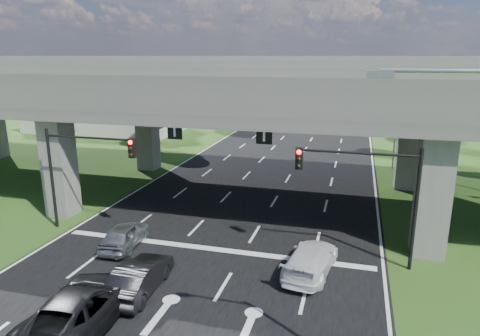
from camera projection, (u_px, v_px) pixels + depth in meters
The scene contains 18 objects.
ground at pixel (186, 281), 19.57m from camera, with size 160.00×160.00×0.00m, color #2B4616.
road at pixel (242, 208), 28.89m from camera, with size 18.00×120.00×0.03m, color black.
overpass at pixel (250, 88), 28.75m from camera, with size 80.00×15.00×10.00m.
warehouse at pixel (107, 116), 58.37m from camera, with size 20.00×10.00×4.00m, color #9E9E99.
signal_right at pixel (369, 183), 20.18m from camera, with size 5.76×0.54×6.00m.
signal_left at pixel (82, 162), 24.19m from camera, with size 5.76×0.54×6.00m.
streetlight_far at pixel (393, 104), 37.87m from camera, with size 3.38×0.25×10.00m.
streetlight_beyond at pixel (384, 91), 52.79m from camera, with size 3.38×0.25×10.00m.
tree_left_near at pixel (156, 105), 46.18m from camera, with size 4.50×4.50×7.80m.
tree_left_mid at pixel (163, 103), 54.57m from camera, with size 3.91×3.90×6.76m.
tree_left_far at pixel (213, 91), 60.76m from camera, with size 4.80×4.80×8.32m.
tree_right_near at pixel (422, 115), 41.19m from camera, with size 4.20×4.20×7.28m.
tree_right_mid at pixel (441, 109), 47.96m from camera, with size 3.91×3.90×6.76m.
tree_right_far at pixel (398, 96), 56.28m from camera, with size 4.50×4.50×7.80m.
car_silver at pixel (125, 235), 22.92m from camera, with size 1.56×3.88×1.32m, color #9EA1A6.
car_dark at pixel (140, 277), 18.50m from camera, with size 1.52×4.37×1.44m, color black.
car_white at pixel (311, 259), 20.15m from camera, with size 1.93×4.75×1.38m, color silver.
car_trailing at pixel (80, 308), 16.02m from camera, with size 2.71×5.88×1.63m, color black.
Camera 1 is at (7.07, -16.32, 10.01)m, focal length 32.00 mm.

